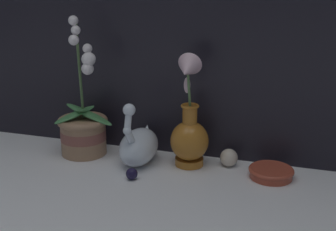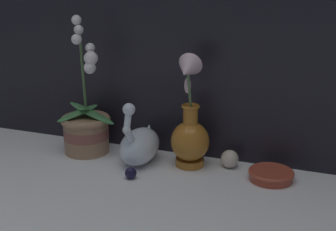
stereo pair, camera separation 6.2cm
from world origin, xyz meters
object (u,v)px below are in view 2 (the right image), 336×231
Objects in this scene: blue_vase at (190,132)px; glass_sphere at (230,159)px; orchid_potted_plant at (86,126)px; amber_dish at (271,174)px; swan_figurine at (140,144)px.

blue_vase is 0.14m from glass_sphere.
orchid_potted_plant is 3.40× the size of amber_dish.
orchid_potted_plant is 0.56m from amber_dish.
blue_vase reaches higher than swan_figurine.
swan_figurine is at bearing -5.73° from orchid_potted_plant.
amber_dish is at bearing 2.33° from swan_figurine.
amber_dish is (0.23, -0.01, -0.09)m from blue_vase.
orchid_potted_plant reaches higher than amber_dish.
blue_vase is at bearing 1.45° from orchid_potted_plant.
swan_figurine is 3.88× the size of glass_sphere.
glass_sphere is (0.11, 0.03, -0.08)m from blue_vase.
glass_sphere is at bearing 12.73° from swan_figurine.
orchid_potted_plant reaches higher than blue_vase.
glass_sphere is 0.13m from amber_dish.
blue_vase reaches higher than glass_sphere.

